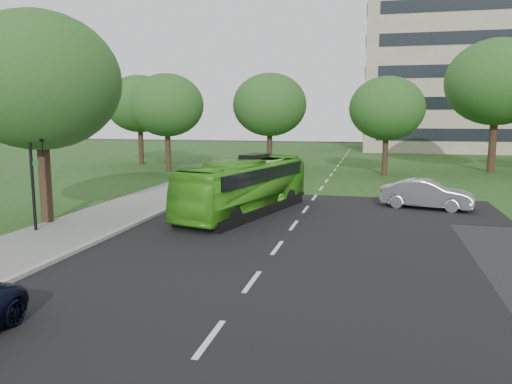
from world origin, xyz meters
TOP-DOWN VIEW (x-y plane):
  - ground at (0.00, 0.00)m, footprint 160.00×160.00m
  - street_surfaces at (-0.38, 22.75)m, footprint 120.00×120.00m
  - tree_park_a at (-14.44, 25.39)m, footprint 6.48×6.48m
  - tree_park_b at (-5.87, 28.67)m, footprint 6.68×6.68m
  - tree_park_c at (4.36, 26.73)m, footprint 6.14×6.14m
  - tree_park_d at (13.51, 31.20)m, footprint 8.68×8.68m
  - tree_park_f at (-19.66, 30.68)m, footprint 6.72×6.72m
  - tree_side_near at (-11.11, 3.65)m, footprint 7.18×7.18m
  - bus at (-2.88, 8.27)m, footprint 4.83×10.25m
  - sedan at (6.31, 11.88)m, footprint 5.02×2.78m
  - traffic_light at (-10.35, 2.00)m, footprint 0.75×0.20m

SIDE VIEW (x-z plane):
  - ground at x=0.00m, z-range 0.00..0.00m
  - street_surfaces at x=-0.38m, z-range -0.05..0.10m
  - sedan at x=6.31m, z-range 0.00..1.57m
  - bus at x=-2.88m, z-range 0.00..2.78m
  - traffic_light at x=-10.35m, z-range 0.41..5.11m
  - tree_park_c at x=4.36m, z-range 1.45..9.61m
  - tree_park_a at x=-14.44m, z-range 1.54..10.15m
  - tree_park_b at x=-5.87m, z-range 1.53..10.29m
  - tree_park_f at x=-19.66m, z-range 1.61..10.59m
  - tree_side_near at x=-11.11m, z-range 1.70..11.25m
  - tree_park_d at x=13.51m, z-range 2.03..13.51m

